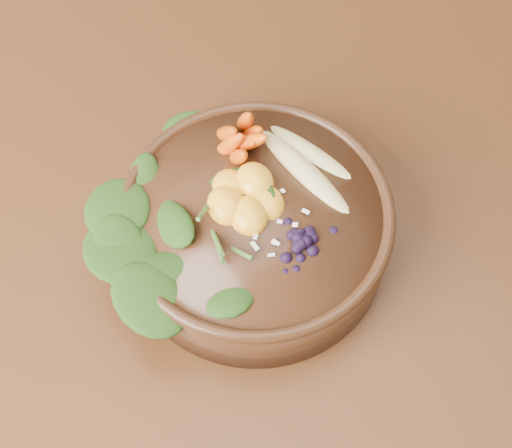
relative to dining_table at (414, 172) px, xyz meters
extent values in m
plane|color=#381E0F|center=(0.00, 0.00, -0.66)|extent=(4.00, 4.00, 0.00)
cube|color=#562E14|center=(0.00, 0.00, 0.07)|extent=(1.60, 0.90, 0.04)
cylinder|color=#3E2313|center=(-0.24, -0.07, 0.13)|extent=(0.35, 0.35, 0.07)
ellipsoid|color=#E0CC84|center=(-0.17, -0.03, 0.18)|extent=(0.09, 0.13, 0.02)
ellipsoid|color=#E0CC84|center=(-0.18, -0.05, 0.18)|extent=(0.07, 0.14, 0.02)
camera|label=1|loc=(-0.37, -0.40, 0.75)|focal=50.00mm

